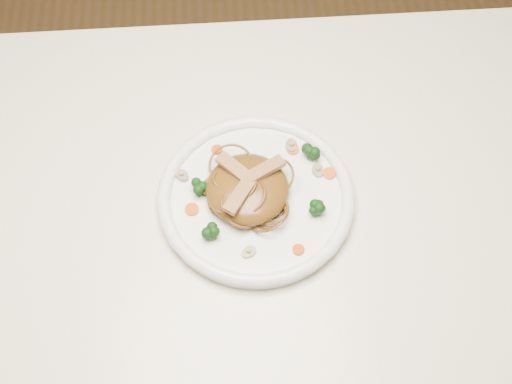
{
  "coord_description": "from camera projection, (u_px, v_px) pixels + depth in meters",
  "views": [
    {
      "loc": [
        0.02,
        -0.48,
        1.6
      ],
      "look_at": [
        0.05,
        0.02,
        0.78
      ],
      "focal_mm": 46.11,
      "sensor_mm": 36.0,
      "label": 1
    }
  ],
  "objects": [
    {
      "name": "chicken_a",
      "position": [
        266.0,
        169.0,
        0.95
      ],
      "size": [
        0.06,
        0.05,
        0.01
      ],
      "primitive_type": "cube",
      "rotation": [
        0.0,
        0.0,
        0.51
      ],
      "color": "#A27E4C",
      "rests_on": "noodle_mound"
    },
    {
      "name": "chicken_c",
      "position": [
        239.0,
        196.0,
        0.93
      ],
      "size": [
        0.05,
        0.06,
        0.01
      ],
      "primitive_type": "cube",
      "rotation": [
        0.0,
        0.0,
        4.13
      ],
      "color": "#A27E4C",
      "rests_on": "noodle_mound"
    },
    {
      "name": "carrot_0",
      "position": [
        293.0,
        149.0,
        1.02
      ],
      "size": [
        0.03,
        0.03,
        0.0
      ],
      "primitive_type": "cylinder",
      "rotation": [
        0.0,
        0.0,
        -0.37
      ],
      "color": "#EA4208",
      "rests_on": "plate"
    },
    {
      "name": "mushroom_3",
      "position": [
        291.0,
        146.0,
        1.02
      ],
      "size": [
        0.03,
        0.03,
        0.01
      ],
      "primitive_type": "cylinder",
      "rotation": [
        0.0,
        0.0,
        1.49
      ],
      "color": "tan",
      "rests_on": "plate"
    },
    {
      "name": "carrot_3",
      "position": [
        217.0,
        150.0,
        1.02
      ],
      "size": [
        0.02,
        0.02,
        0.0
      ],
      "primitive_type": "cylinder",
      "rotation": [
        0.0,
        0.0,
        -0.18
      ],
      "color": "#EA4208",
      "rests_on": "plate"
    },
    {
      "name": "carrot_1",
      "position": [
        192.0,
        209.0,
        0.96
      ],
      "size": [
        0.02,
        0.02,
        0.0
      ],
      "primitive_type": "cylinder",
      "rotation": [
        0.0,
        0.0,
        -0.04
      ],
      "color": "#EA4208",
      "rests_on": "plate"
    },
    {
      "name": "broccoli_0",
      "position": [
        312.0,
        152.0,
        1.0
      ],
      "size": [
        0.03,
        0.03,
        0.03
      ],
      "primitive_type": null,
      "rotation": [
        0.0,
        0.0,
        0.2
      ],
      "color": "#0F360B",
      "rests_on": "plate"
    },
    {
      "name": "broccoli_3",
      "position": [
        317.0,
        208.0,
        0.94
      ],
      "size": [
        0.03,
        0.03,
        0.03
      ],
      "primitive_type": null,
      "rotation": [
        0.0,
        0.0,
        -0.2
      ],
      "color": "#0F360B",
      "rests_on": "plate"
    },
    {
      "name": "plate",
      "position": [
        256.0,
        200.0,
        0.98
      ],
      "size": [
        0.3,
        0.3,
        0.02
      ],
      "primitive_type": "cylinder",
      "rotation": [
        0.0,
        0.0,
        0.05
      ],
      "color": "white",
      "rests_on": "table"
    },
    {
      "name": "broccoli_2",
      "position": [
        212.0,
        232.0,
        0.93
      ],
      "size": [
        0.03,
        0.03,
        0.03
      ],
      "primitive_type": null,
      "rotation": [
        0.0,
        0.0,
        0.13
      ],
      "color": "#0F360B",
      "rests_on": "plate"
    },
    {
      "name": "table",
      "position": [
        223.0,
        246.0,
        1.06
      ],
      "size": [
        1.2,
        0.8,
        0.75
      ],
      "color": "#F0E5CC",
      "rests_on": "ground"
    },
    {
      "name": "broccoli_1",
      "position": [
        199.0,
        188.0,
        0.97
      ],
      "size": [
        0.03,
        0.03,
        0.03
      ],
      "primitive_type": null,
      "rotation": [
        0.0,
        0.0,
        0.03
      ],
      "color": "#0F360B",
      "rests_on": "plate"
    },
    {
      "name": "carrot_4",
      "position": [
        298.0,
        250.0,
        0.93
      ],
      "size": [
        0.02,
        0.02,
        0.0
      ],
      "primitive_type": "cylinder",
      "rotation": [
        0.0,
        0.0,
        0.25
      ],
      "color": "#EA4208",
      "rests_on": "plate"
    },
    {
      "name": "ground",
      "position": [
        235.0,
        365.0,
        1.62
      ],
      "size": [
        4.0,
        4.0,
        0.0
      ],
      "primitive_type": "plane",
      "color": "brown",
      "rests_on": "ground"
    },
    {
      "name": "carrot_2",
      "position": [
        329.0,
        174.0,
        0.99
      ],
      "size": [
        0.02,
        0.02,
        0.0
      ],
      "primitive_type": "cylinder",
      "rotation": [
        0.0,
        0.0,
        -0.19
      ],
      "color": "#EA4208",
      "rests_on": "plate"
    },
    {
      "name": "mushroom_1",
      "position": [
        318.0,
        170.0,
        1.0
      ],
      "size": [
        0.03,
        0.03,
        0.01
      ],
      "primitive_type": "cylinder",
      "rotation": [
        0.0,
        0.0,
        1.63
      ],
      "color": "tan",
      "rests_on": "plate"
    },
    {
      "name": "mushroom_2",
      "position": [
        182.0,
        175.0,
        0.99
      ],
      "size": [
        0.04,
        0.04,
        0.01
      ],
      "primitive_type": "cylinder",
      "rotation": [
        0.0,
        0.0,
        -0.89
      ],
      "color": "tan",
      "rests_on": "plate"
    },
    {
      "name": "noodle_mound",
      "position": [
        247.0,
        189.0,
        0.96
      ],
      "size": [
        0.14,
        0.14,
        0.04
      ],
      "primitive_type": "ellipsoid",
      "rotation": [
        0.0,
        0.0,
        -0.11
      ],
      "color": "brown",
      "rests_on": "plate"
    },
    {
      "name": "chicken_b",
      "position": [
        234.0,
        168.0,
        0.95
      ],
      "size": [
        0.05,
        0.06,
        0.01
      ],
      "primitive_type": "cube",
      "rotation": [
        0.0,
        0.0,
        2.32
      ],
      "color": "#A27E4C",
      "rests_on": "noodle_mound"
    },
    {
      "name": "mushroom_0",
      "position": [
        249.0,
        252.0,
        0.92
      ],
      "size": [
        0.03,
        0.03,
        0.01
      ],
      "primitive_type": "cylinder",
      "rotation": [
        0.0,
        0.0,
        0.49
      ],
      "color": "tan",
      "rests_on": "plate"
    }
  ]
}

